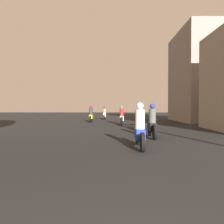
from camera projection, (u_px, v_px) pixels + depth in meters
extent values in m
cylinder|color=black|center=(137.00, 136.00, 8.17)|extent=(0.10, 0.61, 0.61)
cylinder|color=black|center=(142.00, 142.00, 6.77)|extent=(0.10, 0.61, 0.61)
cube|color=#1E389E|center=(140.00, 134.00, 7.47)|extent=(0.30, 0.77, 0.36)
cylinder|color=black|center=(138.00, 125.00, 7.92)|extent=(0.60, 0.04, 0.04)
cylinder|color=silver|center=(140.00, 119.00, 7.38)|extent=(0.32, 0.32, 0.65)
sphere|color=silver|center=(140.00, 106.00, 7.37)|extent=(0.24, 0.24, 0.24)
cylinder|color=black|center=(150.00, 129.00, 10.62)|extent=(0.10, 0.65, 0.65)
cylinder|color=black|center=(155.00, 132.00, 9.36)|extent=(0.10, 0.65, 0.65)
cube|color=black|center=(152.00, 127.00, 9.98)|extent=(0.30, 0.88, 0.36)
cylinder|color=black|center=(150.00, 120.00, 10.39)|extent=(0.60, 0.04, 0.04)
cylinder|color=#4C514C|center=(152.00, 116.00, 9.88)|extent=(0.32, 0.32, 0.63)
sphere|color=navy|center=(152.00, 106.00, 9.87)|extent=(0.24, 0.24, 0.24)
cylinder|color=black|center=(139.00, 124.00, 13.87)|extent=(0.10, 0.67, 0.67)
cylinder|color=black|center=(141.00, 126.00, 12.45)|extent=(0.10, 0.67, 0.67)
cube|color=#1E6B33|center=(140.00, 122.00, 13.16)|extent=(0.30, 0.71, 0.35)
cylinder|color=black|center=(139.00, 117.00, 13.62)|extent=(0.60, 0.04, 0.04)
cylinder|color=navy|center=(140.00, 114.00, 13.08)|extent=(0.32, 0.32, 0.65)
sphere|color=navy|center=(140.00, 106.00, 13.07)|extent=(0.24, 0.24, 0.24)
cylinder|color=black|center=(121.00, 120.00, 18.21)|extent=(0.10, 0.67, 0.67)
cylinder|color=black|center=(122.00, 121.00, 16.87)|extent=(0.10, 0.67, 0.67)
cube|color=#ADADB2|center=(122.00, 118.00, 17.54)|extent=(0.30, 0.87, 0.38)
cylinder|color=black|center=(121.00, 114.00, 17.97)|extent=(0.60, 0.04, 0.04)
cylinder|color=maroon|center=(122.00, 112.00, 17.44)|extent=(0.32, 0.32, 0.57)
sphere|color=silver|center=(122.00, 107.00, 17.43)|extent=(0.24, 0.24, 0.24)
cylinder|color=black|center=(92.00, 118.00, 21.48)|extent=(0.10, 0.62, 0.62)
cylinder|color=black|center=(90.00, 119.00, 20.05)|extent=(0.10, 0.62, 0.62)
cube|color=gold|center=(91.00, 117.00, 20.76)|extent=(0.30, 0.91, 0.37)
cylinder|color=black|center=(92.00, 114.00, 21.22)|extent=(0.60, 0.04, 0.04)
cylinder|color=#2D2D33|center=(91.00, 111.00, 20.66)|extent=(0.32, 0.32, 0.65)
sphere|color=#A51919|center=(91.00, 107.00, 20.65)|extent=(0.24, 0.24, 0.24)
cylinder|color=black|center=(105.00, 116.00, 25.97)|extent=(0.10, 0.62, 0.62)
cylinder|color=black|center=(104.00, 117.00, 24.58)|extent=(0.10, 0.62, 0.62)
cube|color=silver|center=(104.00, 115.00, 25.27)|extent=(0.30, 0.79, 0.37)
cylinder|color=black|center=(105.00, 113.00, 25.72)|extent=(0.60, 0.04, 0.04)
cylinder|color=#B28E47|center=(104.00, 111.00, 25.18)|extent=(0.32, 0.32, 0.55)
sphere|color=navy|center=(104.00, 108.00, 25.17)|extent=(0.24, 0.24, 0.24)
cube|color=gray|center=(206.00, 77.00, 21.63)|extent=(5.57, 7.51, 8.85)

